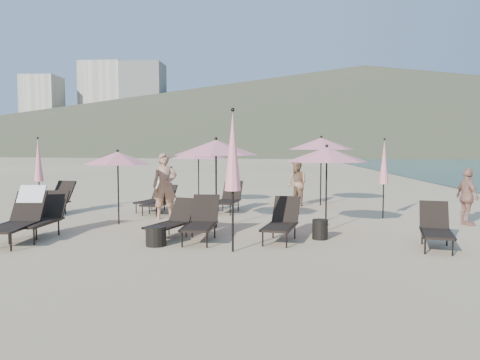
# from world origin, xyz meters

# --- Properties ---
(ground) EXTENTS (800.00, 800.00, 0.00)m
(ground) POSITION_xyz_m (0.00, 0.00, 0.00)
(ground) COLOR #D6BA8C
(ground) RESTS_ON ground
(volcanic_headland) EXTENTS (690.00, 690.00, 55.00)m
(volcanic_headland) POSITION_xyz_m (71.37, 302.62, 26.49)
(volcanic_headland) COLOR brown
(volcanic_headland) RESTS_ON ground
(hotel_skyline) EXTENTS (109.00, 82.00, 55.00)m
(hotel_skyline) POSITION_xyz_m (-93.62, 271.21, 24.18)
(hotel_skyline) COLOR beige
(hotel_skyline) RESTS_ON ground
(lounger_0) EXTENTS (0.81, 1.95, 1.19)m
(lounger_0) POSITION_xyz_m (-4.81, -0.54, 0.57)
(lounger_0) COLOR black
(lounger_0) RESTS_ON ground
(lounger_1) EXTENTS (0.71, 1.79, 1.02)m
(lounger_1) POSITION_xyz_m (-4.58, -0.02, 0.48)
(lounger_1) COLOR black
(lounger_1) RESTS_ON ground
(lounger_2) EXTENTS (1.03, 1.59, 0.86)m
(lounger_2) POSITION_xyz_m (-1.56, 0.16, 0.40)
(lounger_2) COLOR black
(lounger_2) RESTS_ON ground
(lounger_3) EXTENTS (0.69, 1.68, 0.96)m
(lounger_3) POSITION_xyz_m (-0.84, -0.12, 0.45)
(lounger_3) COLOR black
(lounger_3) RESTS_ON ground
(lounger_4) EXTENTS (0.95, 1.70, 0.93)m
(lounger_4) POSITION_xyz_m (0.95, -0.00, 0.43)
(lounger_4) COLOR black
(lounger_4) RESTS_ON ground
(lounger_5) EXTENTS (0.96, 1.66, 0.90)m
(lounger_5) POSITION_xyz_m (4.11, -0.53, 0.42)
(lounger_5) COLOR black
(lounger_5) RESTS_ON ground
(lounger_6) EXTENTS (1.04, 1.86, 1.01)m
(lounger_6) POSITION_xyz_m (-5.99, 3.41, 0.47)
(lounger_6) COLOR black
(lounger_6) RESTS_ON ground
(lounger_7) EXTENTS (0.98, 1.66, 0.98)m
(lounger_7) POSITION_xyz_m (-3.09, 4.73, 0.47)
(lounger_7) COLOR black
(lounger_7) RESTS_ON ground
(lounger_8) EXTENTS (0.93, 1.59, 0.86)m
(lounger_8) POSITION_xyz_m (-2.77, 4.05, 0.40)
(lounger_8) COLOR black
(lounger_8) RESTS_ON ground
(lounger_9) EXTENTS (0.90, 1.74, 0.96)m
(lounger_9) POSITION_xyz_m (-0.67, 4.52, 0.45)
(lounger_9) COLOR black
(lounger_9) RESTS_ON ground
(umbrella_open_0) EXTENTS (1.87, 1.87, 2.02)m
(umbrella_open_0) POSITION_xyz_m (-3.39, 1.87, 1.78)
(umbrella_open_0) COLOR black
(umbrella_open_0) RESTS_ON ground
(umbrella_open_1) EXTENTS (2.17, 2.17, 2.34)m
(umbrella_open_1) POSITION_xyz_m (-0.71, 1.57, 2.07)
(umbrella_open_1) COLOR black
(umbrella_open_1) RESTS_ON ground
(umbrella_open_2) EXTENTS (1.99, 1.99, 2.14)m
(umbrella_open_2) POSITION_xyz_m (2.06, 1.22, 1.90)
(umbrella_open_2) COLOR black
(umbrella_open_2) RESTS_ON ground
(umbrella_open_3) EXTENTS (1.95, 1.95, 2.09)m
(umbrella_open_3) POSITION_xyz_m (-1.89, 6.17, 1.85)
(umbrella_open_3) COLOR black
(umbrella_open_3) RESTS_ON ground
(umbrella_open_4) EXTENTS (2.31, 2.31, 2.49)m
(umbrella_open_4) POSITION_xyz_m (2.47, 6.45, 2.20)
(umbrella_open_4) COLOR black
(umbrella_open_4) RESTS_ON ground
(umbrella_closed_0) EXTENTS (0.33, 0.33, 2.84)m
(umbrella_closed_0) POSITION_xyz_m (-0.05, -1.21, 1.98)
(umbrella_closed_0) COLOR black
(umbrella_closed_0) RESTS_ON ground
(umbrella_closed_1) EXTENTS (0.27, 0.27, 2.34)m
(umbrella_closed_1) POSITION_xyz_m (3.98, 3.51, 1.63)
(umbrella_closed_1) COLOR black
(umbrella_closed_1) RESTS_ON ground
(umbrella_closed_2) EXTENTS (0.28, 0.28, 2.39)m
(umbrella_closed_2) POSITION_xyz_m (-6.45, 3.57, 1.66)
(umbrella_closed_2) COLOR black
(umbrella_closed_2) RESTS_ON ground
(side_table_0) EXTENTS (0.43, 0.43, 0.41)m
(side_table_0) POSITION_xyz_m (-1.71, -0.77, 0.20)
(side_table_0) COLOR black
(side_table_0) RESTS_ON ground
(side_table_1) EXTENTS (0.35, 0.35, 0.45)m
(side_table_1) POSITION_xyz_m (1.81, 0.18, 0.22)
(side_table_1) COLOR black
(side_table_1) RESTS_ON ground
(beachgoer_a) EXTENTS (0.78, 0.59, 1.91)m
(beachgoer_a) POSITION_xyz_m (-2.37, 2.95, 0.96)
(beachgoer_a) COLOR #9D7055
(beachgoer_a) RESTS_ON ground
(beachgoer_b) EXTENTS (0.98, 1.00, 1.62)m
(beachgoer_b) POSITION_xyz_m (1.62, 6.22, 0.81)
(beachgoer_b) COLOR #9B7050
(beachgoer_b) RESTS_ON ground
(beachgoer_c) EXTENTS (0.53, 0.94, 1.52)m
(beachgoer_c) POSITION_xyz_m (5.89, 2.32, 0.76)
(beachgoer_c) COLOR #AA7360
(beachgoer_c) RESTS_ON ground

